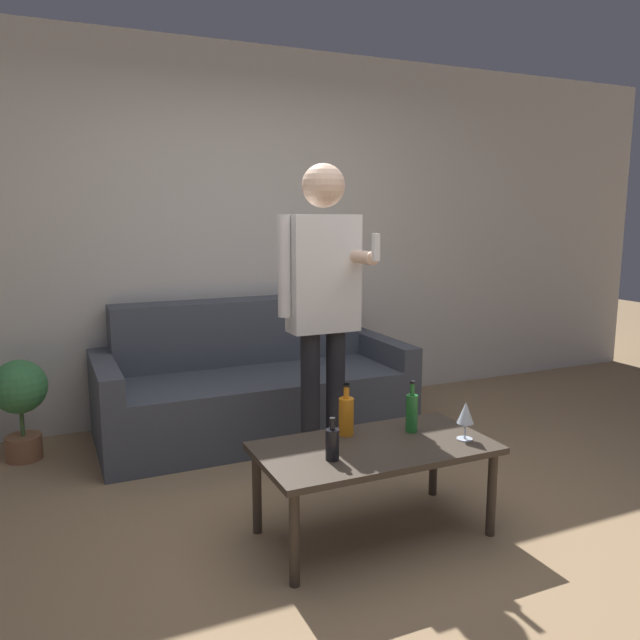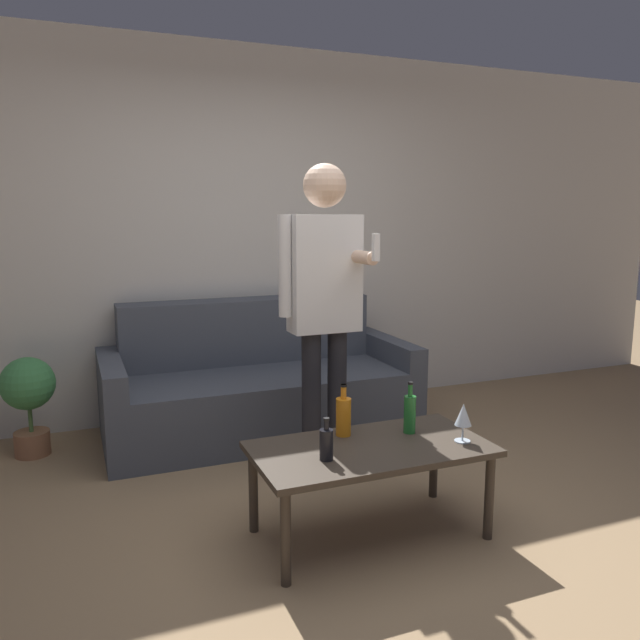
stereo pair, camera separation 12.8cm
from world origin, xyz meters
name	(u,v)px [view 1 (the left image)]	position (x,y,z in m)	size (l,w,h in m)	color
ground_plane	(377,542)	(0.00, 0.00, 0.00)	(16.00, 16.00, 0.00)	#997A56
wall_back	(236,234)	(0.00, 2.17, 1.35)	(8.00, 0.06, 2.70)	silver
couch	(252,386)	(-0.05, 1.69, 0.32)	(2.09, 0.93, 0.89)	#474C56
coffee_table	(374,455)	(0.02, 0.08, 0.40)	(1.10, 0.58, 0.44)	#3D3328
bottle_orange	(332,443)	(-0.23, 0.00, 0.52)	(0.06, 0.06, 0.19)	black
bottle_green	(412,412)	(0.28, 0.16, 0.54)	(0.06, 0.06, 0.26)	#23752D
bottle_dark	(346,415)	(-0.04, 0.25, 0.54)	(0.07, 0.07, 0.26)	orange
wine_glass_near	(466,414)	(0.45, -0.04, 0.57)	(0.08, 0.08, 0.18)	silver
person_standing_front	(323,294)	(0.07, 0.78, 1.07)	(0.46, 0.44, 1.77)	#232328
potted_plant	(20,397)	(-1.51, 1.76, 0.40)	(0.33, 0.33, 0.63)	#936042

